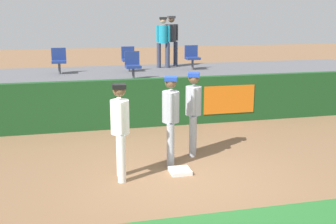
# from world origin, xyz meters

# --- Properties ---
(ground_plane) EXTENTS (60.00, 60.00, 0.00)m
(ground_plane) POSITION_xyz_m (0.00, 0.00, 0.00)
(ground_plane) COLOR brown
(first_base) EXTENTS (0.40, 0.40, 0.08)m
(first_base) POSITION_xyz_m (-0.03, 0.12, 0.04)
(first_base) COLOR white
(first_base) RESTS_ON ground_plane
(player_fielder_home) EXTENTS (0.36, 0.56, 1.82)m
(player_fielder_home) POSITION_xyz_m (-1.18, 0.11, 1.05)
(player_fielder_home) COLOR white
(player_fielder_home) RESTS_ON ground_plane
(player_runner_visitor) EXTENTS (0.42, 0.50, 1.83)m
(player_runner_visitor) POSITION_xyz_m (-0.08, 0.68, 1.06)
(player_runner_visitor) COLOR #9EA3AD
(player_runner_visitor) RESTS_ON ground_plane
(player_coach_visitor) EXTENTS (0.44, 0.48, 1.81)m
(player_coach_visitor) POSITION_xyz_m (0.55, 1.19, 1.05)
(player_coach_visitor) COLOR #9EA3AD
(player_coach_visitor) RESTS_ON ground_plane
(field_wall) EXTENTS (18.00, 0.26, 1.33)m
(field_wall) POSITION_xyz_m (0.01, 3.69, 0.66)
(field_wall) COLOR #19471E
(field_wall) RESTS_ON ground_plane
(bleacher_platform) EXTENTS (18.00, 4.80, 1.09)m
(bleacher_platform) POSITION_xyz_m (0.00, 6.26, 0.54)
(bleacher_platform) COLOR #59595E
(bleacher_platform) RESTS_ON ground_plane
(seat_back_center) EXTENTS (0.44, 0.44, 0.84)m
(seat_back_center) POSITION_xyz_m (-0.01, 6.93, 1.56)
(seat_back_center) COLOR #4C4C51
(seat_back_center) RESTS_ON bleacher_platform
(seat_back_right) EXTENTS (0.47, 0.44, 0.84)m
(seat_back_right) POSITION_xyz_m (2.25, 6.93, 1.56)
(seat_back_right) COLOR #4C4C51
(seat_back_right) RESTS_ON bleacher_platform
(seat_front_center) EXTENTS (0.44, 0.44, 0.84)m
(seat_front_center) POSITION_xyz_m (-0.15, 5.13, 1.56)
(seat_front_center) COLOR #4C4C51
(seat_front_center) RESTS_ON bleacher_platform
(seat_back_left) EXTENTS (0.47, 0.44, 0.84)m
(seat_back_left) POSITION_xyz_m (-2.31, 6.93, 1.56)
(seat_back_left) COLOR #4C4C51
(seat_back_left) RESTS_ON bleacher_platform
(spectator_hooded) EXTENTS (0.48, 0.44, 1.81)m
(spectator_hooded) POSITION_xyz_m (1.37, 7.61, 2.14)
(spectator_hooded) COLOR #33384C
(spectator_hooded) RESTS_ON bleacher_platform
(spectator_capped) EXTENTS (0.52, 0.37, 1.84)m
(spectator_capped) POSITION_xyz_m (1.76, 7.99, 2.16)
(spectator_capped) COLOR #33384C
(spectator_capped) RESTS_ON bleacher_platform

